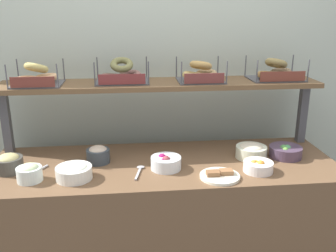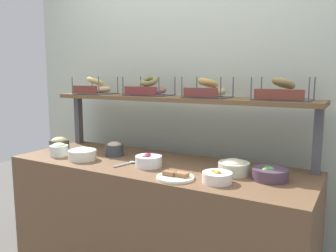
% 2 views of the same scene
% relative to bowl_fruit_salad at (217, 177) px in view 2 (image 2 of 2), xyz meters
% --- Properties ---
extents(back_wall, '(3.22, 0.06, 2.40)m').
position_rel_bowl_fruit_salad_xyz_m(back_wall, '(-0.50, 0.73, 0.32)').
color(back_wall, '#B6C0AE').
rests_on(back_wall, ground_plane).
extents(deli_counter, '(2.02, 0.70, 0.85)m').
position_rel_bowl_fruit_salad_xyz_m(deli_counter, '(-0.50, 0.18, -0.46)').
color(deli_counter, brown).
rests_on(deli_counter, ground_plane).
extents(shelf_riser_left, '(0.05, 0.05, 0.40)m').
position_rel_bowl_fruit_salad_xyz_m(shelf_riser_left, '(-1.45, 0.45, 0.17)').
color(shelf_riser_left, '#4C4C51').
rests_on(shelf_riser_left, deli_counter).
extents(shelf_riser_right, '(0.05, 0.05, 0.40)m').
position_rel_bowl_fruit_salad_xyz_m(shelf_riser_right, '(0.44, 0.45, 0.17)').
color(shelf_riser_right, '#4C4C51').
rests_on(shelf_riser_right, deli_counter).
extents(upper_shelf, '(1.98, 0.32, 0.03)m').
position_rel_bowl_fruit_salad_xyz_m(upper_shelf, '(-0.50, 0.45, 0.38)').
color(upper_shelf, brown).
rests_on(upper_shelf, shelf_riser_left).
extents(bowl_fruit_salad, '(0.16, 0.16, 0.07)m').
position_rel_bowl_fruit_salad_xyz_m(bowl_fruit_salad, '(0.00, 0.00, 0.00)').
color(bowl_fruit_salad, white).
rests_on(bowl_fruit_salad, deli_counter).
extents(bowl_hummus, '(0.15, 0.15, 0.11)m').
position_rel_bowl_fruit_salad_xyz_m(bowl_hummus, '(-1.37, 0.14, 0.02)').
color(bowl_hummus, '#43413A').
rests_on(bowl_hummus, deli_counter).
extents(bowl_cream_cheese, '(0.19, 0.19, 0.09)m').
position_rel_bowl_fruit_salad_xyz_m(bowl_cream_cheese, '(-1.00, 0.02, 0.01)').
color(bowl_cream_cheese, white).
rests_on(bowl_cream_cheese, deli_counter).
extents(bowl_scallion_spread, '(0.13, 0.13, 0.10)m').
position_rel_bowl_fruit_salad_xyz_m(bowl_scallion_spread, '(-1.23, 0.01, 0.02)').
color(bowl_scallion_spread, white).
rests_on(bowl_scallion_spread, deli_counter).
extents(bowl_tuna_salad, '(0.14, 0.14, 0.10)m').
position_rel_bowl_fruit_salad_xyz_m(bowl_tuna_salad, '(-0.89, 0.23, 0.02)').
color(bowl_tuna_salad, '#374048').
rests_on(bowl_tuna_salad, deli_counter).
extents(bowl_veggie_mix, '(0.20, 0.20, 0.08)m').
position_rel_bowl_fruit_salad_xyz_m(bowl_veggie_mix, '(0.24, 0.19, 0.00)').
color(bowl_veggie_mix, '#503C51').
rests_on(bowl_veggie_mix, deli_counter).
extents(bowl_beet_salad, '(0.17, 0.17, 0.08)m').
position_rel_bowl_fruit_salad_xyz_m(bowl_beet_salad, '(-0.51, 0.09, 0.01)').
color(bowl_beet_salad, white).
rests_on(bowl_beet_salad, deli_counter).
extents(bowl_potato_salad, '(0.19, 0.19, 0.09)m').
position_rel_bowl_fruit_salad_xyz_m(bowl_potato_salad, '(0.02, 0.20, 0.01)').
color(bowl_potato_salad, beige).
rests_on(bowl_potato_salad, deli_counter).
extents(serving_plate_white, '(0.22, 0.22, 0.04)m').
position_rel_bowl_fruit_salad_xyz_m(serving_plate_white, '(-0.23, -0.05, -0.02)').
color(serving_plate_white, white).
rests_on(serving_plate_white, deli_counter).
extents(serving_spoon_near_plate, '(0.11, 0.16, 0.01)m').
position_rel_bowl_fruit_salad_xyz_m(serving_spoon_near_plate, '(-1.24, 0.09, -0.02)').
color(serving_spoon_near_plate, '#B7B7BC').
rests_on(serving_spoon_near_plate, deli_counter).
extents(serving_spoon_by_edge, '(0.06, 0.17, 0.01)m').
position_rel_bowl_fruit_salad_xyz_m(serving_spoon_by_edge, '(-0.65, 0.07, -0.02)').
color(serving_spoon_by_edge, '#B7B7BC').
rests_on(serving_spoon_by_edge, deli_counter).
extents(bagel_basket_plain, '(0.29, 0.25, 0.14)m').
position_rel_bowl_fruit_salad_xyz_m(bagel_basket_plain, '(-1.24, 0.42, 0.45)').
color(bagel_basket_plain, '#4C4C51').
rests_on(bagel_basket_plain, upper_shelf).
extents(bagel_basket_poppy, '(0.32, 0.26, 0.15)m').
position_rel_bowl_fruit_salad_xyz_m(bagel_basket_poppy, '(-0.74, 0.46, 0.45)').
color(bagel_basket_poppy, '#4C4C51').
rests_on(bagel_basket_poppy, upper_shelf).
extents(bagel_basket_sesame, '(0.28, 0.26, 0.14)m').
position_rel_bowl_fruit_salad_xyz_m(bagel_basket_sesame, '(-0.25, 0.43, 0.45)').
color(bagel_basket_sesame, '#4C4C51').
rests_on(bagel_basket_sesame, upper_shelf).
extents(bagel_basket_everything, '(0.33, 0.26, 0.15)m').
position_rel_bowl_fruit_salad_xyz_m(bagel_basket_everything, '(0.23, 0.44, 0.45)').
color(bagel_basket_everything, '#4C4C51').
rests_on(bagel_basket_everything, upper_shelf).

